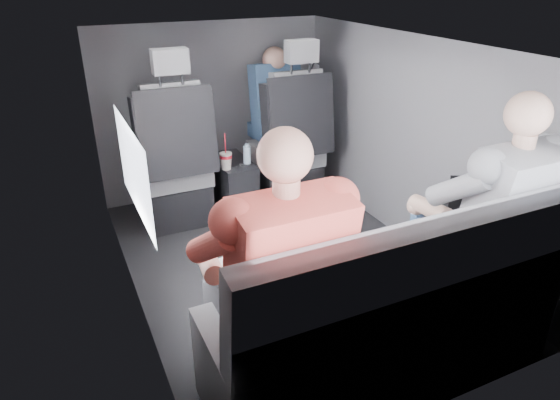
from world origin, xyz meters
name	(u,v)px	position (x,y,z in m)	size (l,w,h in m)	color
floor	(283,264)	(0.00, 0.00, 0.00)	(2.60, 2.60, 0.00)	black
ceiling	(284,43)	(0.00, 0.00, 1.35)	(2.60, 2.60, 0.00)	#B2B2AD
panel_left	(124,192)	(-0.90, 0.00, 0.68)	(0.02, 2.60, 1.35)	#56565B
panel_right	(409,143)	(0.90, 0.00, 0.68)	(0.02, 2.60, 1.35)	#56565B
panel_front	(212,111)	(0.00, 1.30, 0.68)	(1.80, 0.02, 1.35)	#56565B
panel_back	(437,282)	(0.00, -1.30, 0.68)	(1.80, 0.02, 1.35)	#56565B
side_window	(133,170)	(-0.88, -0.30, 0.90)	(0.02, 0.75, 0.42)	white
seatbelt	(300,107)	(0.45, 0.67, 0.80)	(0.05, 0.01, 0.65)	black
front_seat_left	(174,172)	(-0.45, 0.84, 0.40)	(0.52, 0.58, 1.26)	black
front_seat_right	(289,153)	(0.45, 0.84, 0.40)	(0.52, 0.58, 1.26)	black
center_console	(233,185)	(0.00, 0.88, 0.20)	(0.24, 0.48, 0.41)	black
rear_bench	(389,324)	(0.00, -1.06, 0.31)	(1.60, 0.57, 0.92)	#5A5A5E
soda_cup	(226,160)	(-0.10, 0.73, 0.47)	(0.09, 0.09, 0.26)	white
water_bottle	(247,155)	(0.07, 0.75, 0.47)	(0.06, 0.06, 0.16)	#B2CFF1
laptop_white	(271,259)	(-0.46, -0.84, 0.64)	(0.42, 0.42, 0.27)	white
laptop_black	(469,210)	(0.61, -0.84, 0.64)	(0.44, 0.48, 0.26)	black
passenger_rear_left	(273,276)	(-0.51, -0.97, 0.64)	(0.53, 0.64, 1.26)	#313136
passenger_rear_right	(486,219)	(0.58, -0.97, 0.65)	(0.53, 0.65, 1.27)	navy
passenger_front_right	(275,102)	(0.45, 1.10, 0.74)	(0.38, 0.38, 0.73)	navy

